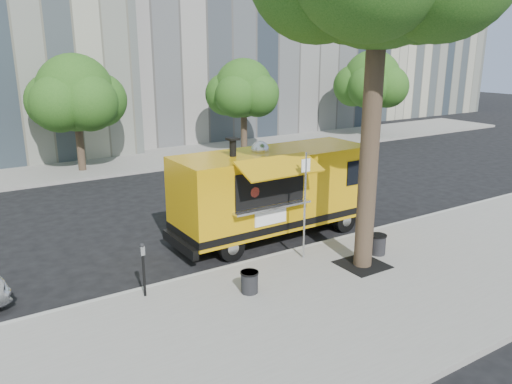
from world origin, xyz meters
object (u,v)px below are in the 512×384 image
far_tree_c (244,88)px  trash_bin_left (249,281)px  parking_meter (143,263)px  sign_post (305,200)px  far_tree_b (75,93)px  trash_bin_right (378,244)px  food_truck (274,190)px  far_tree_d (372,80)px

far_tree_c → trash_bin_left: bearing=-120.6°
parking_meter → trash_bin_left: 2.53m
sign_post → far_tree_b: bearing=100.1°
trash_bin_left → trash_bin_right: size_ratio=0.92×
far_tree_c → trash_bin_right: bearing=-106.8°
trash_bin_left → trash_bin_right: (4.32, 0.05, 0.02)m
food_truck → trash_bin_right: size_ratio=11.61×
far_tree_d → sign_post: far_tree_d is taller
far_tree_d → food_truck: bearing=-143.1°
far_tree_b → trash_bin_left: size_ratio=10.32×
far_tree_b → sign_post: size_ratio=1.83×
far_tree_c → parking_meter: 17.82m
far_tree_c → food_truck: 13.45m
far_tree_d → trash_bin_right: 21.19m
far_tree_b → far_tree_d: bearing=-0.3°
food_truck → trash_bin_right: 3.57m
far_tree_c → far_tree_d: (10.00, 0.20, 0.17)m
far_tree_d → far_tree_b: bearing=179.7°
far_tree_d → trash_bin_right: far_tree_d is taller
trash_bin_left → sign_post: bearing=22.3°
far_tree_d → parking_meter: bearing=-146.4°
far_tree_b → sign_post: (2.55, -14.25, -1.98)m
far_tree_b → parking_meter: far_tree_b is taller
parking_meter → far_tree_d: bearing=33.6°
far_tree_d → parking_meter: 25.38m
trash_bin_left → far_tree_d: bearing=38.8°
far_tree_b → parking_meter: bearing=-98.1°
far_tree_d → trash_bin_right: bearing=-133.9°
sign_post → food_truck: (0.42, 2.12, -0.30)m
sign_post → trash_bin_left: size_ratio=5.63×
far_tree_c → food_truck: far_tree_c is taller
food_truck → far_tree_d: bearing=36.0°
food_truck → trash_bin_left: 4.31m
far_tree_c → parking_meter: (-11.00, -13.75, -2.74)m
parking_meter → trash_bin_left: bearing=-28.2°
sign_post → far_tree_c: bearing=65.2°
food_truck → trash_bin_left: (-2.79, -3.09, -1.11)m
far_tree_b → far_tree_c: bearing=-1.9°
parking_meter → trash_bin_right: 6.62m
far_tree_d → sign_post: bearing=-139.3°
far_tree_b → trash_bin_left: (0.18, -15.22, -3.40)m
sign_post → parking_meter: 4.64m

